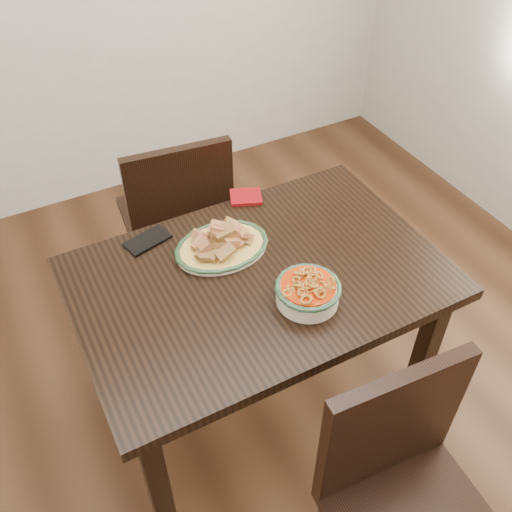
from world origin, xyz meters
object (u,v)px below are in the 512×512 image
fish_plate (221,239)px  smartphone (148,240)px  noodle_bowl (308,290)px  dining_table (259,296)px  chair_far (177,215)px  chair_near (404,491)px

fish_plate → smartphone: 0.26m
fish_plate → noodle_bowl: 0.35m
dining_table → chair_far: 0.71m
dining_table → smartphone: smartphone is taller
chair_far → fish_plate: bearing=92.3°
dining_table → chair_far: chair_far is taller
chair_near → fish_plate: chair_near is taller
chair_far → smartphone: (-0.24, -0.38, 0.26)m
fish_plate → smartphone: size_ratio=2.07×
dining_table → chair_far: size_ratio=1.30×
dining_table → noodle_bowl: noodle_bowl is taller
smartphone → chair_near: bearing=-86.8°
smartphone → fish_plate: bearing=-51.9°
chair_near → fish_plate: bearing=102.4°
chair_far → fish_plate: size_ratio=2.87×
chair_near → smartphone: bearing=112.0°
dining_table → chair_far: (-0.02, 0.69, -0.15)m
chair_far → chair_near: 1.39m
chair_near → noodle_bowl: chair_near is taller
fish_plate → chair_near: bearing=-81.4°
dining_table → chair_near: (0.07, -0.70, -0.15)m
dining_table → noodle_bowl: (0.07, -0.17, 0.15)m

